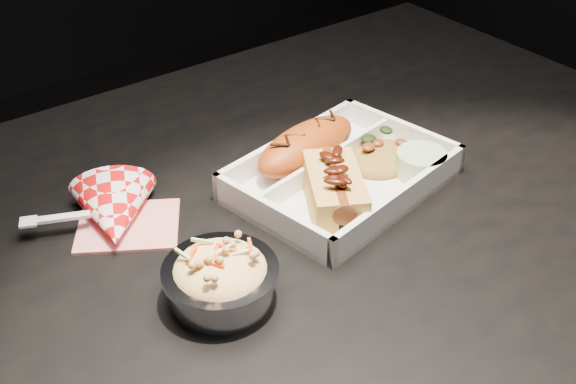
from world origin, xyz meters
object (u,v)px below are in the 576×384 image
at_px(dining_table, 278,276).
at_px(napkin_fork, 115,214).
at_px(foil_coleslaw_cup, 221,276).
at_px(fried_pastry, 306,146).
at_px(food_tray, 341,178).
at_px(hotdog, 335,187).

height_order(dining_table, napkin_fork, napkin_fork).
relative_size(dining_table, foil_coleslaw_cup, 10.67).
distance_m(fried_pastry, foil_coleslaw_cup, 0.25).
bearing_deg(dining_table, food_tray, 2.39).
height_order(hotdog, napkin_fork, napkin_fork).
xyz_separation_m(hotdog, foil_coleslaw_cup, (-0.18, -0.05, -0.00)).
bearing_deg(dining_table, foil_coleslaw_cup, -147.76).
bearing_deg(foil_coleslaw_cup, dining_table, 32.24).
bearing_deg(dining_table, fried_pastry, 33.76).
height_order(food_tray, hotdog, hotdog).
height_order(dining_table, hotdog, hotdog).
relative_size(fried_pastry, foil_coleslaw_cup, 1.40).
bearing_deg(fried_pastry, napkin_fork, 171.95).
bearing_deg(food_tray, napkin_fork, 150.05).
bearing_deg(napkin_fork, dining_table, -7.17).
height_order(dining_table, food_tray, food_tray).
xyz_separation_m(foil_coleslaw_cup, napkin_fork, (-0.03, 0.17, -0.01)).
bearing_deg(foil_coleslaw_cup, fried_pastry, 32.88).
bearing_deg(foil_coleslaw_cup, food_tray, 20.28).
height_order(dining_table, foil_coleslaw_cup, foil_coleslaw_cup).
bearing_deg(food_tray, hotdog, -149.23).
bearing_deg(foil_coleslaw_cup, napkin_fork, 100.33).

